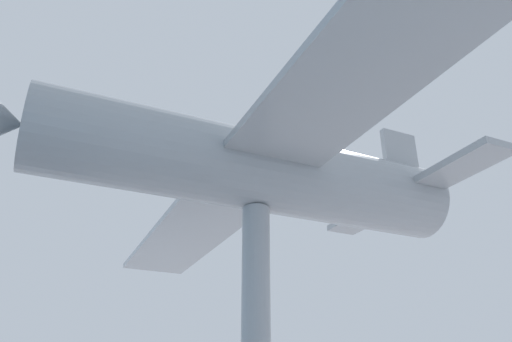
% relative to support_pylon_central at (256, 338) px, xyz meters
% --- Properties ---
extents(support_pylon_central, '(0.62, 0.62, 5.67)m').
position_rel_support_pylon_central_xyz_m(support_pylon_central, '(0.00, 0.00, 0.00)').
color(support_pylon_central, '#999EA3').
rests_on(support_pylon_central, ground_plane).
extents(suspended_airplane, '(20.20, 11.92, 3.03)m').
position_rel_support_pylon_central_xyz_m(suspended_airplane, '(0.04, 0.17, 3.79)').
color(suspended_airplane, '#93999E').
rests_on(suspended_airplane, support_pylon_central).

